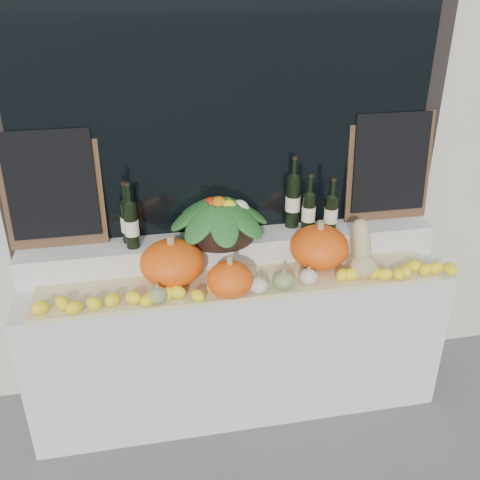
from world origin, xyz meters
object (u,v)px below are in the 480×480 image
(produce_bowl, at_px, (219,217))
(wine_bottle_tall, at_px, (293,201))
(pumpkin_left, at_px, (172,262))
(butternut_squash, at_px, (363,253))
(pumpkin_right, at_px, (319,247))

(produce_bowl, distance_m, wine_bottle_tall, 0.43)
(pumpkin_left, bearing_deg, produce_bowl, 35.12)
(pumpkin_left, bearing_deg, butternut_squash, -6.17)
(pumpkin_left, distance_m, butternut_squash, 0.99)
(pumpkin_right, distance_m, wine_bottle_tall, 0.31)
(butternut_squash, bearing_deg, wine_bottle_tall, 127.54)
(wine_bottle_tall, bearing_deg, produce_bowl, -171.32)
(pumpkin_left, relative_size, produce_bowl, 0.58)
(produce_bowl, bearing_deg, pumpkin_left, -144.88)
(pumpkin_right, distance_m, butternut_squash, 0.23)
(pumpkin_right, relative_size, wine_bottle_tall, 0.77)
(pumpkin_right, xyz_separation_m, produce_bowl, (-0.52, 0.17, 0.14))
(pumpkin_left, distance_m, wine_bottle_tall, 0.77)
(wine_bottle_tall, bearing_deg, pumpkin_left, -159.75)
(pumpkin_right, bearing_deg, wine_bottle_tall, 110.21)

